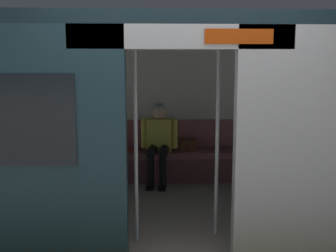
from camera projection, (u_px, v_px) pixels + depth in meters
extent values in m
cube|color=silver|center=(288.00, 147.00, 3.30)|extent=(0.93, 0.12, 2.06)
cube|color=black|center=(289.00, 119.00, 3.25)|extent=(0.51, 0.02, 0.55)
cube|color=black|center=(9.00, 121.00, 3.12)|extent=(1.10, 0.02, 0.76)
cube|color=silver|center=(181.00, 37.00, 3.15)|extent=(1.86, 0.16, 0.20)
cube|color=#BF3F0C|center=(239.00, 36.00, 3.08)|extent=(0.56, 0.02, 0.12)
cube|color=#15272E|center=(173.00, 34.00, 4.51)|extent=(6.40, 2.96, 0.12)
cube|color=gray|center=(173.00, 205.00, 4.82)|extent=(6.08, 2.80, 0.01)
cube|color=silver|center=(169.00, 112.00, 6.05)|extent=(6.08, 0.10, 2.06)
cube|color=#935156|center=(169.00, 134.00, 6.04)|extent=(3.52, 0.06, 0.45)
cube|color=white|center=(173.00, 42.00, 4.53)|extent=(4.48, 0.16, 0.03)
cube|color=#935156|center=(170.00, 154.00, 5.86)|extent=(3.11, 0.44, 0.09)
cube|color=brown|center=(170.00, 172.00, 5.70)|extent=(3.11, 0.04, 0.38)
cube|color=#D8CC4C|center=(159.00, 135.00, 5.80)|extent=(0.40, 0.26, 0.50)
sphere|color=beige|center=(159.00, 113.00, 5.75)|extent=(0.21, 0.21, 0.21)
sphere|color=#B2ADA8|center=(159.00, 110.00, 5.75)|extent=(0.19, 0.19, 0.19)
cylinder|color=#D8CC4C|center=(175.00, 134.00, 5.74)|extent=(0.08, 0.08, 0.44)
cylinder|color=#D8CC4C|center=(144.00, 133.00, 5.78)|extent=(0.08, 0.08, 0.44)
cylinder|color=black|center=(164.00, 151.00, 5.62)|extent=(0.18, 0.41, 0.14)
cylinder|color=black|center=(152.00, 150.00, 5.64)|extent=(0.18, 0.41, 0.14)
cylinder|color=black|center=(163.00, 171.00, 5.46)|extent=(0.10, 0.10, 0.43)
cylinder|color=black|center=(151.00, 171.00, 5.48)|extent=(0.10, 0.10, 0.43)
cube|color=black|center=(163.00, 187.00, 5.44)|extent=(0.12, 0.23, 0.06)
cube|color=black|center=(150.00, 187.00, 5.46)|extent=(0.12, 0.23, 0.06)
cube|color=brown|center=(188.00, 145.00, 5.86)|extent=(0.26, 0.14, 0.17)
cube|color=#472718|center=(188.00, 147.00, 5.78)|extent=(0.02, 0.01, 0.14)
cube|color=#B22D2D|center=(132.00, 150.00, 5.86)|extent=(0.21, 0.26, 0.03)
cylinder|color=silver|center=(136.00, 140.00, 3.66)|extent=(0.04, 0.04, 2.04)
cylinder|color=silver|center=(217.00, 137.00, 3.83)|extent=(0.04, 0.04, 2.04)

